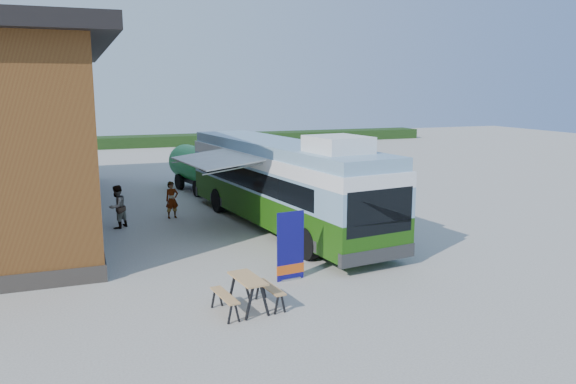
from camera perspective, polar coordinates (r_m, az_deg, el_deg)
name	(u,v)px	position (r m, az deg, el deg)	size (l,w,h in m)	color
ground	(313,258)	(18.57, 2.56, -6.71)	(100.00, 100.00, 0.00)	#BCB7AD
hedge	(237,138)	(56.55, -5.17, 5.46)	(40.00, 3.00, 1.00)	#264419
bus	(282,181)	(22.12, -0.63, 1.14)	(4.39, 13.11, 3.95)	#306410
awning	(225,157)	(21.80, -6.47, 3.57)	(3.26, 4.67, 0.53)	white
banner	(290,252)	(16.28, 0.25, -6.14)	(0.88, 0.26, 2.04)	#0F0D63
picnic_table	(248,286)	(14.22, -4.12, -9.49)	(1.67, 1.52, 0.86)	tan
person_a	(172,200)	(24.44, -11.71, -0.79)	(0.58, 0.38, 1.58)	#999999
person_b	(117,207)	(23.22, -16.96, -1.45)	(0.84, 0.65, 1.72)	#999999
slurry_tanker	(201,166)	(30.34, -8.86, 2.58)	(2.74, 6.30, 2.36)	green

